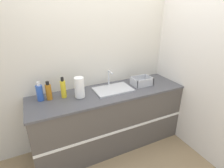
{
  "coord_description": "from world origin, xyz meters",
  "views": [
    {
      "loc": [
        -0.93,
        -1.72,
        1.96
      ],
      "look_at": [
        0.03,
        0.28,
        1.03
      ],
      "focal_mm": 28.0,
      "sensor_mm": 36.0,
      "label": 1
    }
  ],
  "objects": [
    {
      "name": "ground_plane",
      "position": [
        0.0,
        0.0,
        0.0
      ],
      "size": [
        12.0,
        12.0,
        0.0
      ],
      "primitive_type": "plane",
      "color": "#937A56"
    },
    {
      "name": "sink",
      "position": [
        0.07,
        0.34,
        0.92
      ],
      "size": [
        0.53,
        0.34,
        0.25
      ],
      "color": "silver",
      "rests_on": "counter_cabinet"
    },
    {
      "name": "wall_back",
      "position": [
        0.0,
        0.66,
        1.3
      ],
      "size": [
        4.58,
        0.06,
        2.6
      ],
      "color": "beige",
      "rests_on": "ground_plane"
    },
    {
      "name": "paper_towel_roll",
      "position": [
        -0.42,
        0.31,
        1.05
      ],
      "size": [
        0.13,
        0.13,
        0.28
      ],
      "color": "#4C4C51",
      "rests_on": "counter_cabinet"
    },
    {
      "name": "counter_cabinet",
      "position": [
        0.0,
        0.31,
        0.45
      ],
      "size": [
        2.21,
        0.65,
        0.91
      ],
      "color": "#514C47",
      "rests_on": "ground_plane"
    },
    {
      "name": "bottle_yellow",
      "position": [
        -0.61,
        0.41,
        1.03
      ],
      "size": [
        0.07,
        0.07,
        0.28
      ],
      "color": "yellow",
      "rests_on": "counter_cabinet"
    },
    {
      "name": "wall_right",
      "position": [
        1.12,
        0.31,
        1.3
      ],
      "size": [
        0.06,
        2.63,
        2.6
      ],
      "color": "silver",
      "rests_on": "ground_plane"
    },
    {
      "name": "bottle_blue",
      "position": [
        -0.9,
        0.45,
        1.02
      ],
      "size": [
        0.08,
        0.08,
        0.25
      ],
      "color": "#2D56B7",
      "rests_on": "counter_cabinet"
    },
    {
      "name": "bottle_amber",
      "position": [
        -0.79,
        0.43,
        1.02
      ],
      "size": [
        0.07,
        0.07,
        0.25
      ],
      "color": "#B26B19",
      "rests_on": "counter_cabinet"
    },
    {
      "name": "dish_rack",
      "position": [
        0.54,
        0.32,
        0.95
      ],
      "size": [
        0.29,
        0.21,
        0.12
      ],
      "color": "#B7BABF",
      "rests_on": "counter_cabinet"
    }
  ]
}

